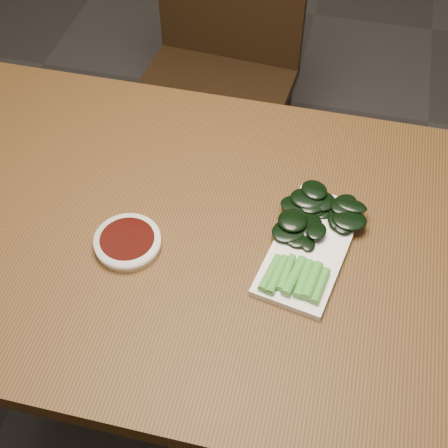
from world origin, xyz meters
The scene contains 6 objects.
ground centered at (0.00, 0.00, 0.00)m, with size 6.00×6.00×0.00m, color #322F2F.
table centered at (0.00, 0.00, 0.68)m, with size 1.40×0.80×0.75m.
chair_far centered at (-0.20, 0.84, 0.49)m, with size 0.50×0.50×0.89m.
sauce_bowl centered at (-0.15, -0.07, 0.76)m, with size 0.12×0.12×0.02m.
serving_plate centered at (0.19, 0.00, 0.76)m, with size 0.18×0.30×0.01m.
gai_lan centered at (0.19, 0.04, 0.77)m, with size 0.19×0.28×0.03m.
Camera 1 is at (0.19, -0.72, 1.68)m, focal length 50.00 mm.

